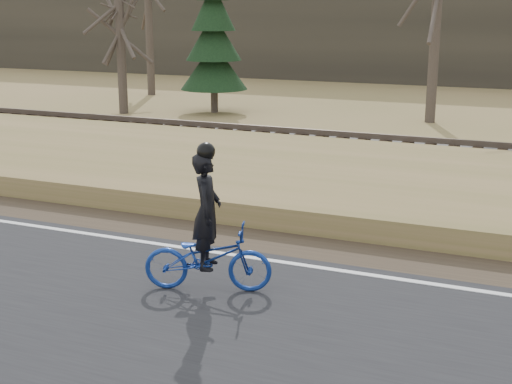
% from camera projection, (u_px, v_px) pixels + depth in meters
% --- Properties ---
extents(edge_line, '(120.00, 0.12, 0.01)m').
position_uv_depth(edge_line, '(2.00, 221.00, 13.63)').
color(edge_line, silver).
rests_on(edge_line, road).
extents(shoulder, '(120.00, 1.60, 0.04)m').
position_uv_depth(shoulder, '(37.00, 210.00, 14.53)').
color(shoulder, '#473A2B').
rests_on(shoulder, ground).
extents(embankment, '(120.00, 5.00, 0.44)m').
position_uv_depth(embankment, '(119.00, 170.00, 17.15)').
color(embankment, '#94754B').
rests_on(embankment, ground).
extents(ballast, '(120.00, 3.00, 0.45)m').
position_uv_depth(ballast, '(193.00, 143.00, 20.54)').
color(ballast, slate).
rests_on(ballast, ground).
extents(railroad, '(120.00, 2.40, 0.29)m').
position_uv_depth(railroad, '(193.00, 133.00, 20.46)').
color(railroad, black).
rests_on(railroad, ballast).
extents(treeline_backdrop, '(120.00, 4.00, 6.00)m').
position_uv_depth(treeline_backdrop, '(379.00, 25.00, 39.42)').
color(treeline_backdrop, '#383328').
rests_on(treeline_backdrop, ground).
extents(cyclist, '(1.95, 1.18, 2.18)m').
position_uv_depth(cyclist, '(208.00, 245.00, 10.20)').
color(cyclist, navy).
rests_on(cyclist, road).
extents(bare_tree_left, '(0.36, 0.36, 7.93)m').
position_uv_depth(bare_tree_left, '(148.00, 8.00, 32.48)').
color(bare_tree_left, '#4B4037').
rests_on(bare_tree_left, ground).
extents(bare_tree_near_left, '(0.36, 0.36, 6.19)m').
position_uv_depth(bare_tree_near_left, '(120.00, 32.00, 26.95)').
color(bare_tree_near_left, '#4B4037').
rests_on(bare_tree_near_left, ground).
extents(conifer, '(2.60, 2.60, 6.03)m').
position_uv_depth(conifer, '(213.00, 38.00, 27.27)').
color(conifer, '#4B4037').
rests_on(conifer, ground).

